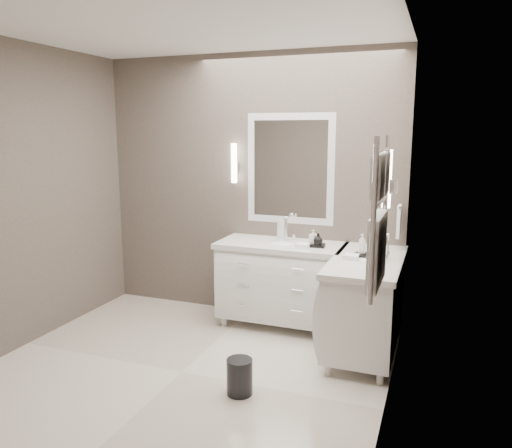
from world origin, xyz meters
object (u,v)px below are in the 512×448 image
at_px(vanity_right, 366,299).
at_px(towel_ladder, 378,224).
at_px(vanity_back, 281,279).
at_px(waste_bin, 240,377).

distance_m(vanity_right, towel_ladder, 1.60).
bearing_deg(vanity_back, waste_bin, -85.07).
height_order(towel_ladder, waste_bin, towel_ladder).
relative_size(vanity_right, towel_ladder, 1.38).
bearing_deg(waste_bin, vanity_back, 94.93).
xyz_separation_m(towel_ladder, waste_bin, (-0.98, 0.25, -1.26)).
xyz_separation_m(vanity_back, towel_ladder, (1.10, -1.63, 0.91)).
relative_size(vanity_right, waste_bin, 4.58).
distance_m(towel_ladder, waste_bin, 1.61).
height_order(vanity_back, vanity_right, same).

